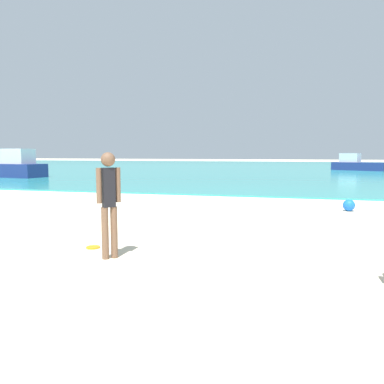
{
  "coord_description": "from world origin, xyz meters",
  "views": [
    {
      "loc": [
        1.4,
        -1.76,
        1.59
      ],
      "look_at": [
        -0.38,
        4.92,
        0.89
      ],
      "focal_mm": 35.91,
      "sensor_mm": 36.0,
      "label": 1
    }
  ],
  "objects_px": {
    "frisbee": "(93,247)",
    "beach_ball": "(349,205)",
    "boat_near": "(9,167)",
    "person_standing": "(109,199)",
    "boat_far": "(357,164)"
  },
  "relations": [
    {
      "from": "frisbee",
      "to": "boat_near",
      "type": "bearing_deg",
      "value": 133.69
    },
    {
      "from": "person_standing",
      "to": "boat_far",
      "type": "bearing_deg",
      "value": 31.13
    },
    {
      "from": "frisbee",
      "to": "boat_far",
      "type": "distance_m",
      "value": 32.71
    },
    {
      "from": "boat_near",
      "to": "frisbee",
      "type": "bearing_deg",
      "value": 142.14
    },
    {
      "from": "frisbee",
      "to": "beach_ball",
      "type": "height_order",
      "value": "beach_ball"
    },
    {
      "from": "person_standing",
      "to": "boat_near",
      "type": "distance_m",
      "value": 22.01
    },
    {
      "from": "person_standing",
      "to": "beach_ball",
      "type": "bearing_deg",
      "value": 10.88
    },
    {
      "from": "person_standing",
      "to": "boat_far",
      "type": "relative_size",
      "value": 0.35
    },
    {
      "from": "person_standing",
      "to": "frisbee",
      "type": "relative_size",
      "value": 6.95
    },
    {
      "from": "frisbee",
      "to": "beach_ball",
      "type": "distance_m",
      "value": 7.29
    },
    {
      "from": "person_standing",
      "to": "beach_ball",
      "type": "distance_m",
      "value": 7.38
    },
    {
      "from": "boat_far",
      "to": "person_standing",
      "type": "bearing_deg",
      "value": -75.81
    },
    {
      "from": "frisbee",
      "to": "boat_near",
      "type": "height_order",
      "value": "boat_near"
    },
    {
      "from": "beach_ball",
      "to": "boat_near",
      "type": "bearing_deg",
      "value": 153.17
    },
    {
      "from": "boat_near",
      "to": "boat_far",
      "type": "height_order",
      "value": "boat_near"
    }
  ]
}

